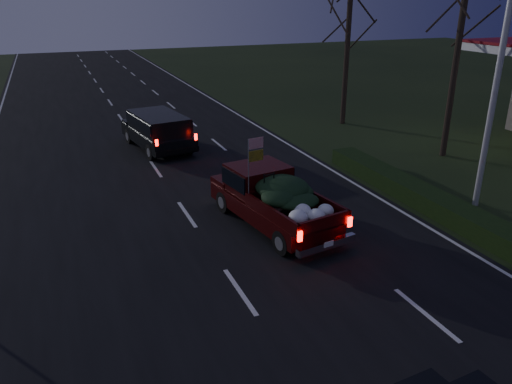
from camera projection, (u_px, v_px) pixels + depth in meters
name	position (u px, v px, depth m)	size (l,w,h in m)	color
ground	(240.00, 292.00, 12.27)	(120.00, 120.00, 0.00)	black
road_asphalt	(240.00, 291.00, 12.27)	(14.00, 120.00, 0.02)	black
hedge_row	(417.00, 194.00, 17.50)	(1.00, 10.00, 0.60)	black
light_pole	(504.00, 41.00, 15.33)	(0.50, 0.90, 9.16)	silver
bare_tree_mid	(464.00, 7.00, 20.37)	(3.60, 3.60, 8.50)	black
bare_tree_far	(349.00, 27.00, 26.45)	(3.60, 3.60, 7.00)	black
pickup_truck	(273.00, 196.00, 15.53)	(2.66, 5.22, 2.61)	#360707
lead_suv	(158.00, 128.00, 23.23)	(2.68, 5.05, 1.38)	black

